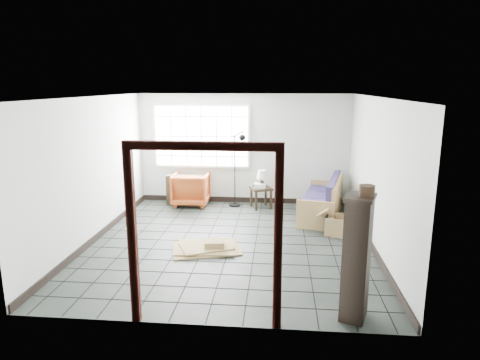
# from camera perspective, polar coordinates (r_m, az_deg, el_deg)

# --- Properties ---
(ground) EXTENTS (5.50, 5.50, 0.00)m
(ground) POSITION_cam_1_polar(r_m,az_deg,el_deg) (7.86, -1.22, -8.30)
(ground) COLOR black
(ground) RESTS_ON ground
(room_shell) EXTENTS (5.02, 5.52, 2.61)m
(room_shell) POSITION_cam_1_polar(r_m,az_deg,el_deg) (7.45, -1.26, 3.92)
(room_shell) COLOR #B1B6AE
(room_shell) RESTS_ON ground
(window_panel) EXTENTS (2.32, 0.08, 1.52)m
(window_panel) POSITION_cam_1_polar(r_m,az_deg,el_deg) (10.23, -5.14, 5.81)
(window_panel) COLOR silver
(window_panel) RESTS_ON ground
(doorway_trim) EXTENTS (1.80, 0.08, 2.20)m
(doorway_trim) POSITION_cam_1_polar(r_m,az_deg,el_deg) (4.88, -4.89, -4.44)
(doorway_trim) COLOR #36100C
(doorway_trim) RESTS_ON ground
(futon_sofa) EXTENTS (1.14, 2.07, 0.87)m
(futon_sofa) POSITION_cam_1_polar(r_m,az_deg,el_deg) (9.42, 11.14, -2.96)
(futon_sofa) COLOR #9B7A46
(futon_sofa) RESTS_ON ground
(armchair) EXTENTS (0.83, 0.78, 0.84)m
(armchair) POSITION_cam_1_polar(r_m,az_deg,el_deg) (10.19, -6.54, -0.98)
(armchair) COLOR #9B3B16
(armchair) RESTS_ON ground
(side_table) EXTENTS (0.58, 0.58, 0.49)m
(side_table) POSITION_cam_1_polar(r_m,az_deg,el_deg) (9.87, 2.83, -1.46)
(side_table) COLOR black
(side_table) RESTS_ON ground
(table_lamp) EXTENTS (0.29, 0.29, 0.39)m
(table_lamp) POSITION_cam_1_polar(r_m,az_deg,el_deg) (9.82, 2.97, 0.63)
(table_lamp) COLOR black
(table_lamp) RESTS_ON side_table
(projector) EXTENTS (0.27, 0.22, 0.09)m
(projector) POSITION_cam_1_polar(r_m,az_deg,el_deg) (9.82, 2.66, -0.73)
(projector) COLOR silver
(projector) RESTS_ON side_table
(floor_lamp) EXTENTS (0.47, 0.48, 1.79)m
(floor_lamp) POSITION_cam_1_polar(r_m,az_deg,el_deg) (9.81, -0.23, 1.76)
(floor_lamp) COLOR black
(floor_lamp) RESTS_ON ground
(console_shelf) EXTENTS (0.96, 0.49, 0.71)m
(console_shelf) POSITION_cam_1_polar(r_m,az_deg,el_deg) (10.23, -7.09, -1.32)
(console_shelf) COLOR black
(console_shelf) RESTS_ON ground
(tall_shelf) EXTENTS (0.45, 0.51, 1.55)m
(tall_shelf) POSITION_cam_1_polar(r_m,az_deg,el_deg) (5.37, 15.28, -9.90)
(tall_shelf) COLOR black
(tall_shelf) RESTS_ON ground
(pot) EXTENTS (0.23, 0.23, 0.13)m
(pot) POSITION_cam_1_polar(r_m,az_deg,el_deg) (5.09, 16.57, -1.40)
(pot) COLOR black
(pot) RESTS_ON tall_shelf
(open_box) EXTENTS (0.96, 0.68, 0.49)m
(open_box) POSITION_cam_1_polar(r_m,az_deg,el_deg) (8.41, 13.26, -5.93)
(open_box) COLOR olive
(open_box) RESTS_ON ground
(cardboard_pile) EXTENTS (1.33, 1.10, 0.17)m
(cardboard_pile) POSITION_cam_1_polar(r_m,az_deg,el_deg) (7.54, -4.40, -8.90)
(cardboard_pile) COLOR olive
(cardboard_pile) RESTS_ON ground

